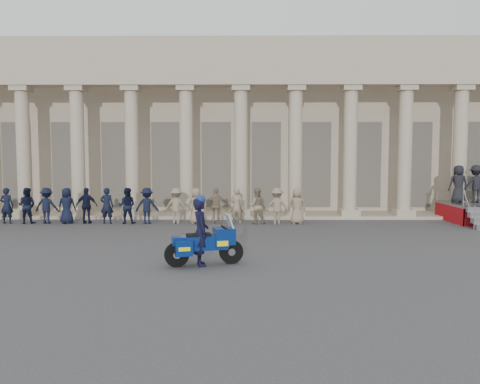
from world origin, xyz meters
The scene contains 5 objects.
ground centered at (0.00, 0.00, 0.00)m, with size 90.00×90.00×0.00m, color #3D3D3F.
building centered at (0.00, 14.74, 4.52)m, with size 40.00×12.50×9.00m.
officer_rank centered at (-4.71, 6.18, 0.80)m, with size 18.00×0.60×1.59m.
motorcycle centered at (0.39, -1.78, 0.60)m, with size 2.13×1.12×1.39m.
rider centered at (0.27, -1.81, 0.96)m, with size 0.60×0.77×1.94m.
Camera 1 is at (1.44, -14.34, 2.94)m, focal length 35.00 mm.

